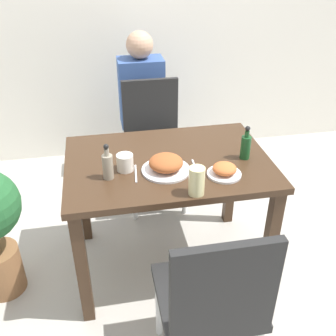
# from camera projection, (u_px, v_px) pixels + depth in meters

# --- Properties ---
(ground_plane) EXTENTS (16.00, 16.00, 0.00)m
(ground_plane) POSITION_uv_depth(u_px,v_px,m) (168.00, 261.00, 2.47)
(ground_plane) COLOR #B7B2A8
(wall_back) EXTENTS (8.00, 0.05, 2.60)m
(wall_back) POSITION_uv_depth(u_px,v_px,m) (132.00, 2.00, 3.08)
(wall_back) COLOR white
(wall_back) RESTS_ON ground_plane
(dining_table) EXTENTS (1.08, 0.75, 0.73)m
(dining_table) POSITION_uv_depth(u_px,v_px,m) (168.00, 178.00, 2.15)
(dining_table) COLOR #3D2819
(dining_table) RESTS_ON ground_plane
(chair_near) EXTENTS (0.42, 0.42, 0.90)m
(chair_near) POSITION_uv_depth(u_px,v_px,m) (213.00, 299.00, 1.58)
(chair_near) COLOR black
(chair_near) RESTS_ON ground_plane
(chair_far) EXTENTS (0.42, 0.42, 0.90)m
(chair_far) POSITION_uv_depth(u_px,v_px,m) (153.00, 137.00, 2.81)
(chair_far) COLOR black
(chair_far) RESTS_ON ground_plane
(food_plate) EXTENTS (0.25, 0.25, 0.09)m
(food_plate) POSITION_uv_depth(u_px,v_px,m) (166.00, 164.00, 1.97)
(food_plate) COLOR white
(food_plate) RESTS_ON dining_table
(side_plate) EXTENTS (0.17, 0.17, 0.06)m
(side_plate) POSITION_uv_depth(u_px,v_px,m) (224.00, 170.00, 1.95)
(side_plate) COLOR white
(side_plate) RESTS_ON dining_table
(drink_cup) EXTENTS (0.09, 0.09, 0.09)m
(drink_cup) POSITION_uv_depth(u_px,v_px,m) (125.00, 163.00, 1.98)
(drink_cup) COLOR silver
(drink_cup) RESTS_ON dining_table
(juice_glass) EXTENTS (0.07, 0.07, 0.14)m
(juice_glass) POSITION_uv_depth(u_px,v_px,m) (197.00, 181.00, 1.79)
(juice_glass) COLOR beige
(juice_glass) RESTS_ON dining_table
(sauce_bottle) EXTENTS (0.05, 0.05, 0.19)m
(sauce_bottle) POSITION_uv_depth(u_px,v_px,m) (108.00, 165.00, 1.90)
(sauce_bottle) COLOR gray
(sauce_bottle) RESTS_ON dining_table
(condiment_bottle) EXTENTS (0.05, 0.05, 0.19)m
(condiment_bottle) POSITION_uv_depth(u_px,v_px,m) (246.00, 146.00, 2.07)
(condiment_bottle) COLOR #194C23
(condiment_bottle) RESTS_ON dining_table
(fork_utensil) EXTENTS (0.02, 0.17, 0.00)m
(fork_utensil) POSITION_uv_depth(u_px,v_px,m) (136.00, 174.00, 1.97)
(fork_utensil) COLOR silver
(fork_utensil) RESTS_ON dining_table
(spoon_utensil) EXTENTS (0.02, 0.16, 0.00)m
(spoon_utensil) POSITION_uv_depth(u_px,v_px,m) (195.00, 168.00, 2.02)
(spoon_utensil) COLOR silver
(spoon_utensil) RESTS_ON dining_table
(person_figure) EXTENTS (0.34, 0.22, 1.17)m
(person_figure) POSITION_uv_depth(u_px,v_px,m) (142.00, 108.00, 3.10)
(person_figure) COLOR #2D3347
(person_figure) RESTS_ON ground_plane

